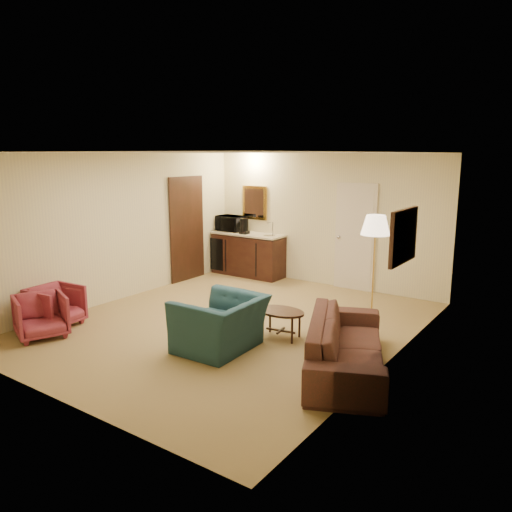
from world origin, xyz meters
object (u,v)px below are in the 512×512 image
(teal_armchair, at_px, (220,315))
(rose_chair_near, at_px, (41,314))
(coffee_maker, at_px, (244,226))
(sofa, at_px, (347,335))
(rose_chair_far, at_px, (55,304))
(microwave, at_px, (231,222))
(coffee_table, at_px, (281,324))
(floor_lamp, at_px, (373,268))
(wetbar_cabinet, at_px, (248,254))
(waste_bin, at_px, (271,274))

(teal_armchair, distance_m, rose_chair_near, 2.64)
(coffee_maker, bearing_deg, sofa, -39.96)
(rose_chair_far, height_order, microwave, microwave)
(rose_chair_far, bearing_deg, coffee_maker, -11.17)
(coffee_table, bearing_deg, coffee_maker, 134.09)
(rose_chair_near, relative_size, floor_lamp, 0.41)
(rose_chair_near, distance_m, floor_lamp, 4.98)
(wetbar_cabinet, height_order, teal_armchair, teal_armchair)
(wetbar_cabinet, relative_size, rose_chair_far, 2.39)
(waste_bin, height_order, microwave, microwave)
(rose_chair_far, distance_m, coffee_maker, 4.30)
(sofa, xyz_separation_m, rose_chair_near, (-4.05, -1.48, -0.09))
(teal_armchair, relative_size, coffee_maker, 3.37)
(sofa, distance_m, microwave, 5.46)
(floor_lamp, height_order, waste_bin, floor_lamp)
(microwave, bearing_deg, rose_chair_far, -88.16)
(wetbar_cabinet, bearing_deg, teal_armchair, -59.29)
(rose_chair_near, height_order, coffee_maker, coffee_maker)
(microwave, bearing_deg, sofa, -35.64)
(teal_armchair, xyz_separation_m, coffee_maker, (-2.17, 3.51, 0.60))
(waste_bin, bearing_deg, sofa, -45.19)
(wetbar_cabinet, height_order, rose_chair_far, wetbar_cabinet)
(coffee_table, xyz_separation_m, floor_lamp, (0.76, 1.48, 0.64))
(rose_chair_near, bearing_deg, waste_bin, 10.76)
(rose_chair_near, height_order, waste_bin, rose_chair_near)
(sofa, xyz_separation_m, floor_lamp, (-0.45, 1.92, 0.41))
(wetbar_cabinet, relative_size, microwave, 2.71)
(sofa, height_order, rose_chair_far, sofa)
(microwave, bearing_deg, wetbar_cabinet, -4.51)
(wetbar_cabinet, relative_size, coffee_table, 2.31)
(teal_armchair, relative_size, rose_chair_far, 1.61)
(wetbar_cabinet, bearing_deg, rose_chair_far, -96.60)
(coffee_table, bearing_deg, sofa, -20.14)
(rose_chair_far, distance_m, coffee_table, 3.44)
(floor_lamp, bearing_deg, coffee_table, -117.39)
(microwave, bearing_deg, waste_bin, -4.40)
(sofa, bearing_deg, floor_lamp, -10.76)
(wetbar_cabinet, relative_size, sofa, 0.74)
(rose_chair_near, distance_m, coffee_table, 3.43)
(waste_bin, bearing_deg, wetbar_cabinet, 173.85)
(wetbar_cabinet, distance_m, microwave, 0.83)
(waste_bin, distance_m, microwave, 1.52)
(sofa, bearing_deg, rose_chair_near, 86.12)
(rose_chair_far, xyz_separation_m, waste_bin, (1.15, 4.25, -0.21))
(rose_chair_far, bearing_deg, microwave, -4.62)
(rose_chair_far, height_order, coffee_maker, coffee_maker)
(rose_chair_far, bearing_deg, waste_bin, -19.76)
(sofa, bearing_deg, rose_chair_far, 80.15)
(teal_armchair, bearing_deg, rose_chair_near, -67.39)
(rose_chair_near, bearing_deg, coffee_maker, 18.81)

